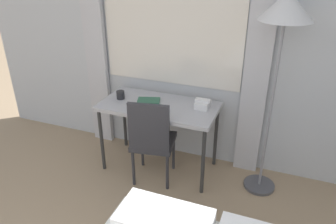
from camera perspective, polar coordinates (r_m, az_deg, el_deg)
name	(u,v)px	position (r m, az deg, el deg)	size (l,w,h in m)	color
wall_back_with_window	(207,38)	(3.27, 6.74, 12.68)	(5.36, 0.13, 2.70)	silver
desk	(159,110)	(3.28, -1.58, 0.29)	(1.16, 0.58, 0.74)	#B2B2B7
desk_chair	(152,138)	(3.14, -2.83, -4.54)	(0.46, 0.46, 0.91)	#333338
standing_lamp	(284,22)	(2.79, 19.63, 14.49)	(0.43, 0.43, 1.85)	#4C4C51
telephone	(203,104)	(3.19, 6.05, 1.43)	(0.15, 0.16, 0.09)	white
book	(149,101)	(3.30, -3.39, 1.97)	(0.26, 0.21, 0.02)	#33664C
mug	(121,95)	(3.40, -8.27, 2.96)	(0.08, 0.08, 0.08)	#262628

